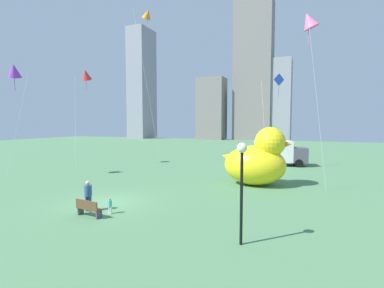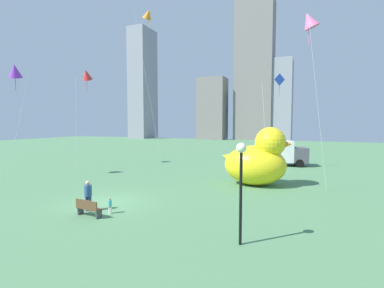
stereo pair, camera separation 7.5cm
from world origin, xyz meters
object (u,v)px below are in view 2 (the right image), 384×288
at_px(giant_inflatable_duck, 257,160).
at_px(kite_blue, 278,83).
at_px(lamppost, 241,170).
at_px(kite_pink, 309,21).
at_px(person_adult, 88,194).
at_px(box_truck, 279,153).
at_px(kite_purple, 15,71).
at_px(kite_orange, 148,15).
at_px(person_child, 110,205).
at_px(park_bench, 88,208).
at_px(kite_red, 87,75).

distance_m(giant_inflatable_duck, kite_blue, 11.04).
xyz_separation_m(lamppost, kite_pink, (2.29, 11.45, 9.23)).
relative_size(person_adult, box_truck, 0.28).
bearing_deg(kite_blue, box_truck, 90.41).
bearing_deg(kite_purple, kite_pink, 12.87).
relative_size(lamppost, kite_orange, 0.22).
bearing_deg(box_truck, giant_inflatable_duck, -93.19).
bearing_deg(person_adult, person_child, 2.78).
bearing_deg(person_adult, kite_blue, 66.03).
bearing_deg(kite_orange, person_child, -65.24).
bearing_deg(park_bench, person_child, 49.25).
relative_size(lamppost, kite_purple, 0.41).
height_order(giant_inflatable_duck, kite_pink, kite_pink).
bearing_deg(giant_inflatable_duck, box_truck, 86.81).
xyz_separation_m(kite_pink, kite_blue, (-2.84, 8.43, -3.20)).
xyz_separation_m(kite_pink, kite_purple, (-23.48, -5.37, -2.85)).
distance_m(kite_blue, kite_orange, 17.79).
height_order(person_child, kite_pink, kite_pink).
xyz_separation_m(kite_pink, kite_orange, (-18.19, 8.08, 5.79)).
xyz_separation_m(park_bench, kite_blue, (7.63, 19.52, 8.60)).
bearing_deg(kite_orange, kite_red, -132.11).
bearing_deg(person_child, person_adult, -177.22).
bearing_deg(kite_pink, kite_red, 173.24).
distance_m(giant_inflatable_duck, kite_purple, 21.99).
distance_m(lamppost, box_truck, 23.02).
bearing_deg(park_bench, lamppost, -2.54).
relative_size(lamppost, kite_blue, 0.41).
relative_size(park_bench, lamppost, 0.38).
distance_m(person_child, kite_pink, 18.41).
height_order(kite_pink, kite_red, kite_pink).
height_order(person_child, kite_orange, kite_orange).
xyz_separation_m(person_child, kite_blue, (6.90, 18.67, 8.60)).
bearing_deg(kite_purple, person_adult, -21.90).
bearing_deg(giant_inflatable_duck, lamppost, -83.98).
relative_size(park_bench, kite_orange, 0.08).
xyz_separation_m(giant_inflatable_duck, kite_red, (-19.52, 2.73, 8.35)).
relative_size(box_truck, kite_red, 0.56).
height_order(person_child, kite_purple, kite_purple).
xyz_separation_m(person_adult, kite_orange, (-7.01, 18.39, 17.11)).
height_order(park_bench, kite_red, kite_red).
bearing_deg(kite_red, person_adult, -47.76).
bearing_deg(park_bench, giant_inflatable_duck, 57.87).
xyz_separation_m(lamppost, box_truck, (-0.57, 22.95, -1.59)).
bearing_deg(box_truck, lamppost, -88.58).
bearing_deg(person_child, lamppost, -9.23).
relative_size(kite_pink, kite_red, 1.18).
relative_size(person_adult, person_child, 2.01).
bearing_deg(person_adult, kite_pink, 42.70).
xyz_separation_m(person_adult, kite_pink, (11.18, 10.31, 11.32)).
bearing_deg(kite_pink, giant_inflatable_duck, 179.96).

